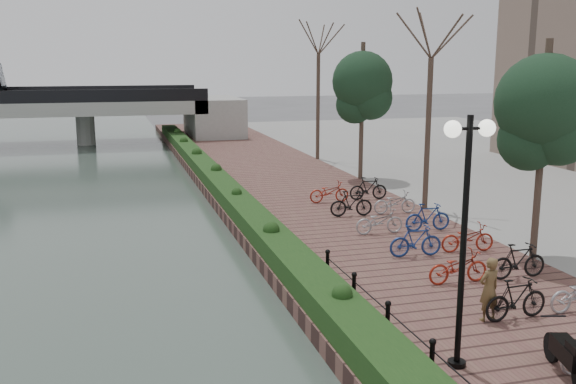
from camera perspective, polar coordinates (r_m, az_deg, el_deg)
name	(u,v)px	position (r m, az deg, el deg)	size (l,w,h in m)	color
promenade	(320,212)	(26.56, 2.84, -1.78)	(8.00, 75.00, 0.50)	brown
hedge	(228,192)	(28.00, -5.39, 0.03)	(1.10, 56.00, 0.60)	#153513
lamppost	(466,189)	(12.32, 15.58, 0.26)	(1.02, 0.32, 4.91)	black
motorcycle	(567,352)	(13.47, 23.52, -12.94)	(0.49, 1.57, 0.98)	black
pedestrian	(489,289)	(15.50, 17.43, -8.24)	(0.55, 0.36, 1.51)	brown
bicycle_parking	(440,238)	(20.46, 13.35, -4.04)	(2.40, 17.32, 1.00)	#A2A2A7
street_trees	(473,140)	(23.32, 16.13, 4.50)	(3.20, 37.12, 6.80)	#392C22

